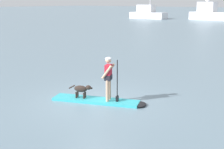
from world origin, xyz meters
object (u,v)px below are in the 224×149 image
Objects in this scene: moored_boat_far_starboard at (148,13)px; moored_boat_starboard at (209,13)px; person_paddler at (109,76)px; paddleboard at (101,101)px; dog at (82,89)px.

moored_boat_starboard is (12.45, 4.23, 0.22)m from moored_boat_far_starboard.
moored_boat_far_starboard is (-31.13, 50.76, 0.11)m from person_paddler.
paddleboard is 0.90m from dog.
moored_boat_starboard reaches higher than dog.
moored_boat_far_starboard is (-30.86, 50.88, 1.13)m from paddleboard.
person_paddler is at bearing -58.47° from moored_boat_far_starboard.
person_paddler is at bearing 23.26° from dog.
dog reaches higher than paddleboard.
person_paddler is at bearing 23.26° from paddleboard.
paddleboard is at bearing -58.76° from moored_boat_far_starboard.
moored_boat_starboard is at bearing 108.77° from person_paddler.
dog is 0.11× the size of moored_boat_starboard.
moored_boat_starboard is (-17.67, 55.42, 0.95)m from dog.
moored_boat_far_starboard is at bearing 121.53° from person_paddler.
moored_boat_far_starboard is 13.15m from moored_boat_starboard.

